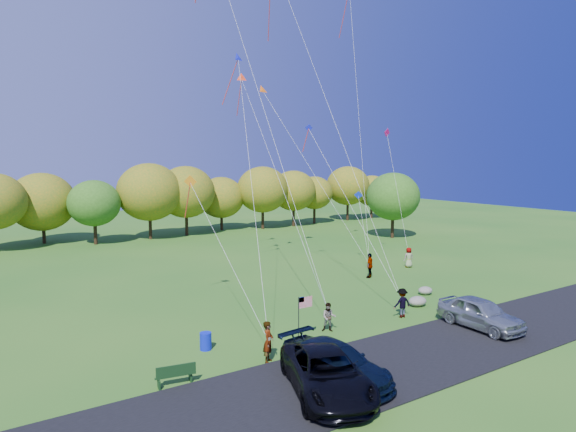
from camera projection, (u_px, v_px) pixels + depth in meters
name	position (u px, v px, depth m)	size (l,w,h in m)	color
ground	(363.00, 331.00, 27.18)	(140.00, 140.00, 0.00)	#25601B
asphalt_lane	(421.00, 354.00, 23.86)	(44.00, 6.00, 0.06)	black
treeline	(159.00, 197.00, 57.88)	(75.68, 27.54, 8.34)	#341F13
minivan_dark	(327.00, 373.00, 19.77)	(2.70, 5.86, 1.63)	black
minivan_navy	(336.00, 363.00, 20.77)	(2.17, 5.34, 1.55)	black
minivan_silver	(480.00, 313.00, 27.36)	(1.93, 4.79, 1.63)	#9FA6A9
flyer_a	(268.00, 342.00, 22.92)	(0.68, 0.45, 1.88)	#4C4C59
flyer_b	(329.00, 317.00, 27.00)	(0.75, 0.58, 1.53)	#4C4C59
flyer_c	(402.00, 303.00, 29.36)	(1.09, 0.63, 1.69)	#4C4C59
flyer_d	(370.00, 265.00, 39.05)	(1.11, 0.46, 1.90)	#4C4C59
flyer_e	(409.00, 257.00, 42.78)	(0.82, 0.53, 1.67)	#4C4C59
park_bench	(176.00, 374.00, 20.59)	(1.59, 0.53, 0.88)	black
trash_barrel	(206.00, 341.00, 24.45)	(0.56, 0.56, 0.83)	#0D1DCA
flag_assembly	(303.00, 308.00, 25.43)	(0.85, 0.55, 2.29)	black
boulder_near	(418.00, 301.00, 31.66)	(1.21, 0.95, 0.61)	gray
boulder_far	(425.00, 291.00, 34.35)	(1.02, 0.85, 0.53)	gray
kites_aloft	(272.00, 20.00, 37.92)	(20.13, 8.05, 19.43)	#FF1C4E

